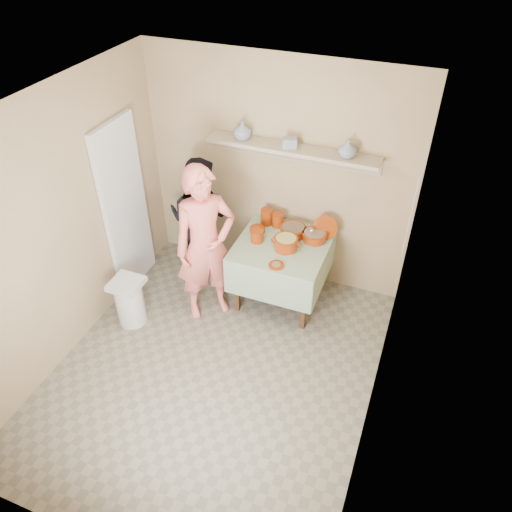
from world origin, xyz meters
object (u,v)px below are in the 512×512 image
at_px(serving_table, 282,253).
at_px(person_helper, 200,219).
at_px(cazuela_rice, 286,242).
at_px(person_cook, 206,246).
at_px(trash_bin, 130,301).

bearing_deg(serving_table, person_helper, 173.90).
height_order(person_helper, cazuela_rice, person_helper).
bearing_deg(cazuela_rice, person_cook, -150.93).
bearing_deg(person_cook, trash_bin, 170.17).
xyz_separation_m(person_helper, serving_table, (1.05, -0.11, -0.12)).
height_order(person_cook, serving_table, person_cook).
bearing_deg(serving_table, trash_bin, -145.32).
distance_m(person_helper, trash_bin, 1.22).
distance_m(person_cook, cazuela_rice, 0.84).
xyz_separation_m(person_cook, person_helper, (-0.37, 0.59, -0.13)).
height_order(person_cook, cazuela_rice, person_cook).
bearing_deg(person_helper, cazuela_rice, 168.19).
xyz_separation_m(person_helper, trash_bin, (-0.34, -1.07, -0.48)).
xyz_separation_m(cazuela_rice, trash_bin, (-1.44, -0.88, -0.56)).
height_order(person_cook, person_helper, person_cook).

